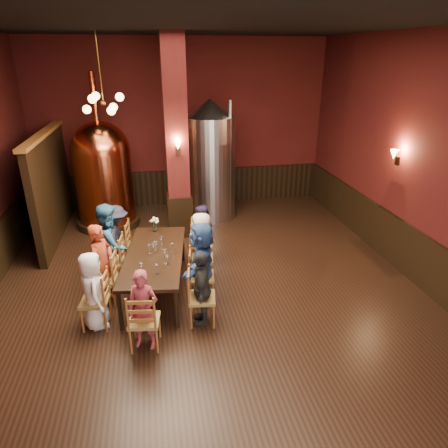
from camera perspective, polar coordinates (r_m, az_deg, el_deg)
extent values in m
plane|color=black|center=(7.45, -2.06, -9.92)|extent=(10.00, 10.00, 0.00)
plane|color=black|center=(6.26, -2.72, 27.15)|extent=(10.00, 10.00, 0.00)
cube|color=#49140F|center=(11.36, -6.07, 13.83)|extent=(8.00, 0.02, 4.50)
cube|color=#49140F|center=(8.07, 27.30, 7.62)|extent=(0.02, 10.00, 4.50)
cube|color=black|center=(8.61, 24.99, -3.61)|extent=(0.08, 9.90, 1.00)
cube|color=black|center=(11.73, -5.70, 5.33)|extent=(7.90, 0.08, 1.00)
cube|color=#49140F|center=(9.18, -6.80, 11.60)|extent=(0.58, 0.58, 4.50)
cube|color=black|center=(10.08, -23.39, 4.71)|extent=(0.22, 3.50, 2.40)
cube|color=black|center=(7.30, -9.90, -4.45)|extent=(1.30, 2.51, 0.06)
cylinder|color=black|center=(6.61, -14.64, -11.94)|extent=(0.07, 0.07, 0.69)
cylinder|color=black|center=(6.48, -6.84, -12.01)|extent=(0.07, 0.07, 0.69)
cylinder|color=black|center=(8.54, -11.84, -3.18)|extent=(0.07, 0.07, 0.69)
cylinder|color=black|center=(8.45, -5.93, -3.09)|extent=(0.07, 0.07, 0.69)
imported|color=white|center=(6.65, -18.18, -9.01)|extent=(0.54, 0.71, 1.29)
imported|color=#973119|center=(7.17, -16.99, -5.56)|extent=(0.55, 0.64, 1.48)
imported|color=#275C84|center=(7.71, -15.96, -2.85)|extent=(0.41, 0.79, 1.59)
imported|color=black|center=(8.36, -14.92, -1.73)|extent=(0.50, 0.85, 1.31)
imported|color=black|center=(6.42, -3.19, -9.17)|extent=(0.43, 0.78, 1.26)
imported|color=navy|center=(6.95, -3.20, -5.47)|extent=(0.81, 1.43, 1.47)
imported|color=beige|center=(7.55, -3.20, -3.38)|extent=(0.51, 0.72, 1.39)
imported|color=#261D3B|center=(8.18, -3.19, -1.61)|extent=(0.52, 0.69, 1.28)
imported|color=#99333F|center=(6.03, -11.47, -11.97)|extent=(0.54, 0.44, 1.27)
cylinder|color=black|center=(10.73, -16.08, 0.45)|extent=(1.57, 1.57, 0.17)
cylinder|color=#C8542E|center=(10.42, -16.65, 5.33)|extent=(1.58, 1.58, 1.75)
sphere|color=#C8542E|center=(10.20, -17.21, 9.99)|extent=(1.40, 1.40, 1.40)
cylinder|color=#C8542E|center=(10.01, -18.06, 16.80)|extent=(0.14, 0.14, 1.13)
cylinder|color=#B2B2B7|center=(10.46, -1.91, 7.93)|extent=(1.68, 1.68, 2.64)
cone|color=#B2B2B7|center=(10.17, -2.03, 16.30)|extent=(1.27, 1.27, 0.42)
cylinder|color=#B2B2B7|center=(10.06, 0.85, 8.88)|extent=(0.08, 0.08, 2.96)
cylinder|color=white|center=(8.17, -9.82, -0.52)|extent=(0.09, 0.09, 0.16)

